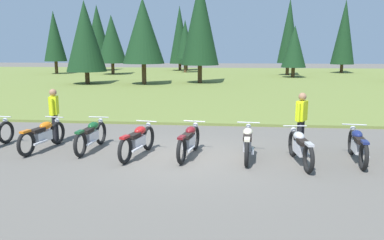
# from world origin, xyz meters

# --- Properties ---
(ground_plane) EXTENTS (140.00, 140.00, 0.00)m
(ground_plane) POSITION_xyz_m (0.00, 0.00, 0.00)
(ground_plane) COLOR #605B54
(grass_moorland) EXTENTS (80.00, 44.00, 0.10)m
(grass_moorland) POSITION_xyz_m (0.00, 26.23, 0.05)
(grass_moorland) COLOR olive
(grass_moorland) RESTS_ON ground
(forest_treeline) EXTENTS (41.06, 24.60, 8.60)m
(forest_treeline) POSITION_xyz_m (-2.69, 30.63, 4.37)
(forest_treeline) COLOR #47331E
(forest_treeline) RESTS_ON ground
(motorcycle_orange) EXTENTS (0.63, 2.09, 0.88)m
(motorcycle_orange) POSITION_xyz_m (-4.28, 0.32, 0.44)
(motorcycle_orange) COLOR black
(motorcycle_orange) RESTS_ON ground
(motorcycle_british_green) EXTENTS (0.62, 2.10, 0.88)m
(motorcycle_british_green) POSITION_xyz_m (-2.88, 0.42, 0.44)
(motorcycle_british_green) COLOR black
(motorcycle_british_green) RESTS_ON ground
(motorcycle_red) EXTENTS (0.71, 2.07, 0.88)m
(motorcycle_red) POSITION_xyz_m (-1.41, -0.07, 0.44)
(motorcycle_red) COLOR black
(motorcycle_red) RESTS_ON ground
(motorcycle_maroon) EXTENTS (0.62, 2.09, 0.88)m
(motorcycle_maroon) POSITION_xyz_m (-0.03, 0.05, 0.44)
(motorcycle_maroon) COLOR black
(motorcycle_maroon) RESTS_ON ground
(motorcycle_cream) EXTENTS (0.62, 2.10, 0.88)m
(motorcycle_cream) POSITION_xyz_m (1.54, 0.00, 0.44)
(motorcycle_cream) COLOR black
(motorcycle_cream) RESTS_ON ground
(motorcycle_silver) EXTENTS (0.62, 2.10, 0.88)m
(motorcycle_silver) POSITION_xyz_m (2.83, -0.35, 0.44)
(motorcycle_silver) COLOR black
(motorcycle_silver) RESTS_ON ground
(motorcycle_navy) EXTENTS (0.62, 2.10, 0.88)m
(motorcycle_navy) POSITION_xyz_m (4.34, -0.02, 0.44)
(motorcycle_navy) COLOR black
(motorcycle_navy) RESTS_ON ground
(rider_with_back_turned) EXTENTS (0.38, 0.48, 1.67)m
(rider_with_back_turned) POSITION_xyz_m (3.07, 0.92, 0.95)
(rider_with_back_turned) COLOR black
(rider_with_back_turned) RESTS_ON ground
(rider_in_hivis_vest) EXTENTS (0.29, 0.54, 1.67)m
(rider_in_hivis_vest) POSITION_xyz_m (-4.34, 1.24, 0.95)
(rider_in_hivis_vest) COLOR black
(rider_in_hivis_vest) RESTS_ON ground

